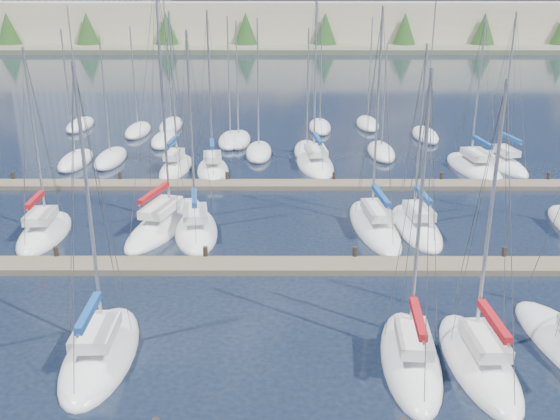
{
  "coord_description": "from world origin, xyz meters",
  "views": [
    {
      "loc": [
        0.05,
        -13.65,
        14.06
      ],
      "look_at": [
        0.0,
        14.0,
        4.0
      ],
      "focal_mm": 40.0,
      "sensor_mm": 36.0,
      "label": 1
    }
  ],
  "objects_px": {
    "sailboat_i": "(165,223)",
    "sailboat_k": "(374,226)",
    "sailboat_h": "(45,233)",
    "sailboat_p": "(315,163)",
    "sailboat_n": "(176,167)",
    "sailboat_c": "(101,353)",
    "sailboat_e": "(478,361)",
    "sailboat_q": "(474,167)",
    "sailboat_l": "(416,227)",
    "sailboat_d": "(411,359)",
    "sailboat_o": "(213,170)",
    "sailboat_j": "(196,230)",
    "sailboat_r": "(502,163)"
  },
  "relations": [
    {
      "from": "sailboat_i",
      "to": "sailboat_k",
      "type": "xyz_separation_m",
      "value": [
        12.83,
        -0.49,
        -0.0
      ]
    },
    {
      "from": "sailboat_h",
      "to": "sailboat_i",
      "type": "height_order",
      "value": "sailboat_i"
    },
    {
      "from": "sailboat_p",
      "to": "sailboat_n",
      "type": "height_order",
      "value": "sailboat_p"
    },
    {
      "from": "sailboat_c",
      "to": "sailboat_k",
      "type": "distance_m",
      "value": 18.93
    },
    {
      "from": "sailboat_e",
      "to": "sailboat_q",
      "type": "relative_size",
      "value": 0.94
    },
    {
      "from": "sailboat_h",
      "to": "sailboat_c",
      "type": "distance_m",
      "value": 14.49
    },
    {
      "from": "sailboat_h",
      "to": "sailboat_l",
      "type": "height_order",
      "value": "sailboat_l"
    },
    {
      "from": "sailboat_d",
      "to": "sailboat_p",
      "type": "bearing_deg",
      "value": 98.78
    },
    {
      "from": "sailboat_d",
      "to": "sailboat_o",
      "type": "height_order",
      "value": "sailboat_o"
    },
    {
      "from": "sailboat_h",
      "to": "sailboat_e",
      "type": "distance_m",
      "value": 25.53
    },
    {
      "from": "sailboat_q",
      "to": "sailboat_j",
      "type": "height_order",
      "value": "sailboat_q"
    },
    {
      "from": "sailboat_l",
      "to": "sailboat_d",
      "type": "bearing_deg",
      "value": -106.05
    },
    {
      "from": "sailboat_i",
      "to": "sailboat_h",
      "type": "bearing_deg",
      "value": -152.62
    },
    {
      "from": "sailboat_e",
      "to": "sailboat_k",
      "type": "distance_m",
      "value": 14.59
    },
    {
      "from": "sailboat_o",
      "to": "sailboat_d",
      "type": "bearing_deg",
      "value": -75.23
    },
    {
      "from": "sailboat_h",
      "to": "sailboat_n",
      "type": "height_order",
      "value": "sailboat_n"
    },
    {
      "from": "sailboat_j",
      "to": "sailboat_d",
      "type": "distance_m",
      "value": 17.04
    },
    {
      "from": "sailboat_i",
      "to": "sailboat_o",
      "type": "relative_size",
      "value": 1.18
    },
    {
      "from": "sailboat_q",
      "to": "sailboat_i",
      "type": "bearing_deg",
      "value": -157.22
    },
    {
      "from": "sailboat_n",
      "to": "sailboat_i",
      "type": "bearing_deg",
      "value": -79.04
    },
    {
      "from": "sailboat_l",
      "to": "sailboat_r",
      "type": "distance_m",
      "value": 17.34
    },
    {
      "from": "sailboat_r",
      "to": "sailboat_o",
      "type": "height_order",
      "value": "sailboat_o"
    },
    {
      "from": "sailboat_o",
      "to": "sailboat_i",
      "type": "bearing_deg",
      "value": -105.51
    },
    {
      "from": "sailboat_p",
      "to": "sailboat_r",
      "type": "xyz_separation_m",
      "value": [
        15.35,
        -0.05,
        0.01
      ]
    },
    {
      "from": "sailboat_c",
      "to": "sailboat_d",
      "type": "bearing_deg",
      "value": -3.23
    },
    {
      "from": "sailboat_h",
      "to": "sailboat_d",
      "type": "height_order",
      "value": "sailboat_d"
    },
    {
      "from": "sailboat_e",
      "to": "sailboat_p",
      "type": "distance_m",
      "value": 29.02
    },
    {
      "from": "sailboat_h",
      "to": "sailboat_p",
      "type": "distance_m",
      "value": 22.68
    },
    {
      "from": "sailboat_n",
      "to": "sailboat_j",
      "type": "bearing_deg",
      "value": -71.07
    },
    {
      "from": "sailboat_p",
      "to": "sailboat_j",
      "type": "height_order",
      "value": "sailboat_p"
    },
    {
      "from": "sailboat_d",
      "to": "sailboat_r",
      "type": "distance_m",
      "value": 31.23
    },
    {
      "from": "sailboat_i",
      "to": "sailboat_p",
      "type": "relative_size",
      "value": 1.06
    },
    {
      "from": "sailboat_j",
      "to": "sailboat_n",
      "type": "distance_m",
      "value": 13.84
    },
    {
      "from": "sailboat_r",
      "to": "sailboat_n",
      "type": "xyz_separation_m",
      "value": [
        -26.58,
        -1.3,
        0.01
      ]
    },
    {
      "from": "sailboat_k",
      "to": "sailboat_r",
      "type": "bearing_deg",
      "value": 43.32
    },
    {
      "from": "sailboat_p",
      "to": "sailboat_i",
      "type": "bearing_deg",
      "value": -131.16
    },
    {
      "from": "sailboat_q",
      "to": "sailboat_j",
      "type": "bearing_deg",
      "value": -152.66
    },
    {
      "from": "sailboat_j",
      "to": "sailboat_n",
      "type": "xyz_separation_m",
      "value": [
        -3.34,
        13.43,
        0.02
      ]
    },
    {
      "from": "sailboat_d",
      "to": "sailboat_o",
      "type": "distance_m",
      "value": 28.37
    },
    {
      "from": "sailboat_r",
      "to": "sailboat_d",
      "type": "bearing_deg",
      "value": -123.27
    },
    {
      "from": "sailboat_h",
      "to": "sailboat_c",
      "type": "xyz_separation_m",
      "value": [
        6.81,
        -12.79,
        0.0
      ]
    },
    {
      "from": "sailboat_q",
      "to": "sailboat_r",
      "type": "distance_m",
      "value": 2.87
    },
    {
      "from": "sailboat_q",
      "to": "sailboat_r",
      "type": "relative_size",
      "value": 0.98
    },
    {
      "from": "sailboat_l",
      "to": "sailboat_n",
      "type": "xyz_separation_m",
      "value": [
        -16.64,
        12.9,
        0.02
      ]
    },
    {
      "from": "sailboat_l",
      "to": "sailboat_n",
      "type": "bearing_deg",
      "value": 138.47
    },
    {
      "from": "sailboat_i",
      "to": "sailboat_p",
      "type": "distance_m",
      "value": 16.89
    },
    {
      "from": "sailboat_c",
      "to": "sailboat_k",
      "type": "height_order",
      "value": "sailboat_k"
    },
    {
      "from": "sailboat_e",
      "to": "sailboat_d",
      "type": "xyz_separation_m",
      "value": [
        -2.62,
        0.17,
        0.0
      ]
    },
    {
      "from": "sailboat_r",
      "to": "sailboat_h",
      "type": "bearing_deg",
      "value": -163.33
    },
    {
      "from": "sailboat_d",
      "to": "sailboat_h",
      "type": "bearing_deg",
      "value": 149.5
    }
  ]
}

